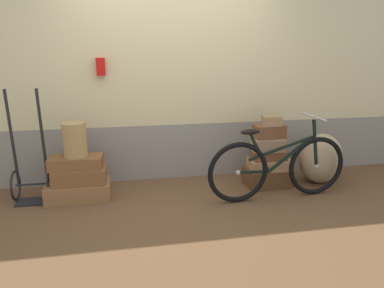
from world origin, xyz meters
The scene contains 15 objects.
ground centered at (0.00, 0.00, -0.03)m, with size 10.10×5.20×0.06m, color brown.
station_building centered at (0.01, 0.85, 1.43)m, with size 8.10×0.74×2.85m.
suitcase_0 centered at (-1.11, 0.28, 0.10)m, with size 0.69×0.38×0.19m, color olive.
suitcase_1 centered at (-1.08, 0.28, 0.28)m, with size 0.57×0.32×0.17m, color brown.
suitcase_2 centered at (-1.11, 0.30, 0.43)m, with size 0.57×0.29×0.13m, color brown.
suitcase_3 centered at (1.14, 0.28, 0.11)m, with size 0.53×0.36×0.22m, color brown.
suitcase_4 centered at (1.15, 0.27, 0.28)m, with size 0.50×0.33×0.12m, color #9E754C.
suitcase_5 centered at (1.14, 0.30, 0.39)m, with size 0.40×0.27×0.12m, color brown.
suitcase_6 centered at (1.12, 0.28, 0.52)m, with size 0.39×0.26×0.15m, color #937051.
suitcase_7 centered at (1.14, 0.32, 0.68)m, with size 0.36×0.23×0.16m, color brown.
suitcase_8 centered at (1.15, 0.28, 0.81)m, with size 0.22×0.15×0.11m, color #9E754C.
wicker_basket centered at (-1.10, 0.30, 0.69)m, with size 0.25×0.25×0.38m, color #A8844C.
luggage_trolley centered at (-1.61, 0.37, 0.27)m, with size 0.40×0.39×1.24m.
burlap_sack centered at (1.82, 0.25, 0.32)m, with size 0.54×0.46×0.63m, color tan.
bicycle centered at (1.09, -0.11, 0.36)m, with size 1.64×0.46×0.93m.
Camera 1 is at (-0.53, -3.59, 1.66)m, focal length 33.06 mm.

